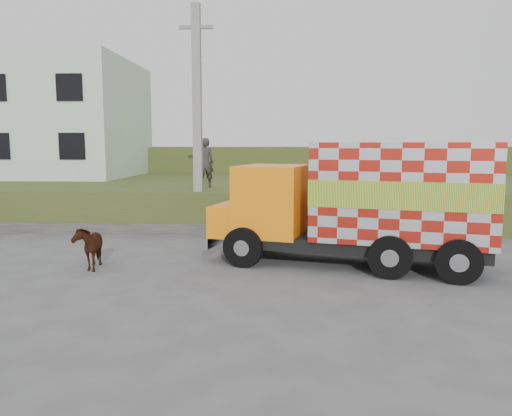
# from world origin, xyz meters

# --- Properties ---
(ground) EXTENTS (120.00, 120.00, 0.00)m
(ground) POSITION_xyz_m (0.00, 0.00, 0.00)
(ground) COLOR #474749
(ground) RESTS_ON ground
(embankment) EXTENTS (40.00, 12.00, 1.50)m
(embankment) POSITION_xyz_m (0.00, 10.00, 0.75)
(embankment) COLOR #2D4F1A
(embankment) RESTS_ON ground
(embankment_far) EXTENTS (40.00, 12.00, 3.00)m
(embankment_far) POSITION_xyz_m (0.00, 22.00, 1.50)
(embankment_far) COLOR #2D4F1A
(embankment_far) RESTS_ON ground
(retaining_strip) EXTENTS (16.00, 0.50, 0.40)m
(retaining_strip) POSITION_xyz_m (-2.00, 4.20, 0.20)
(retaining_strip) COLOR #595651
(retaining_strip) RESTS_ON ground
(building) EXTENTS (10.00, 8.00, 6.00)m
(building) POSITION_xyz_m (-11.00, 13.00, 4.50)
(building) COLOR #B4D1B2
(building) RESTS_ON embankment
(utility_pole) EXTENTS (1.20, 0.30, 8.00)m
(utility_pole) POSITION_xyz_m (-1.00, 4.60, 4.08)
(utility_pole) COLOR gray
(utility_pole) RESTS_ON ground
(cargo_truck) EXTENTS (7.56, 4.01, 3.22)m
(cargo_truck) POSITION_xyz_m (4.15, -0.10, 1.66)
(cargo_truck) COLOR black
(cargo_truck) RESTS_ON ground
(cow) EXTENTS (0.91, 1.46, 1.15)m
(cow) POSITION_xyz_m (-2.91, -0.81, 0.57)
(cow) COLOR #32160C
(cow) RESTS_ON ground
(pedestrian) EXTENTS (0.81, 0.65, 1.93)m
(pedestrian) POSITION_xyz_m (-1.03, 6.27, 2.47)
(pedestrian) COLOR #2C2927
(pedestrian) RESTS_ON embankment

